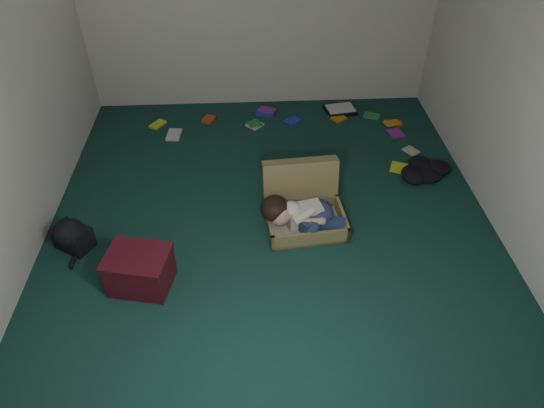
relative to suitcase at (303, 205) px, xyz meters
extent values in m
plane|color=#143A32|center=(-0.29, -0.05, -0.15)|extent=(4.50, 4.50, 0.00)
plane|color=silver|center=(-0.29, -2.30, 1.15)|extent=(4.50, 0.00, 4.50)
plane|color=silver|center=(1.71, -0.05, 1.15)|extent=(0.00, 4.50, 4.50)
cube|color=olive|center=(0.01, -0.14, -0.07)|extent=(0.72, 0.54, 0.16)
cube|color=silver|center=(0.01, -0.14, -0.11)|extent=(0.66, 0.48, 0.02)
cube|color=olive|center=(-0.01, 0.18, 0.09)|extent=(0.70, 0.26, 0.51)
cube|color=white|center=(-0.01, -0.16, 0.02)|extent=(0.32, 0.23, 0.22)
sphere|color=tan|center=(-0.22, -0.21, 0.07)|extent=(0.19, 0.19, 0.19)
ellipsoid|color=black|center=(-0.27, -0.15, 0.11)|extent=(0.25, 0.26, 0.21)
ellipsoid|color=navy|center=(0.14, -0.14, 0.02)|extent=(0.23, 0.26, 0.21)
cube|color=navy|center=(0.07, -0.25, 0.01)|extent=(0.29, 0.23, 0.14)
cube|color=navy|center=(0.22, -0.25, -0.02)|extent=(0.26, 0.17, 0.11)
sphere|color=white|center=(0.31, -0.21, -0.04)|extent=(0.11, 0.11, 0.11)
sphere|color=white|center=(0.31, -0.28, -0.05)|extent=(0.10, 0.10, 0.10)
cylinder|color=tan|center=(0.05, -0.28, 0.06)|extent=(0.18, 0.07, 0.06)
cube|color=#470E1A|center=(-1.35, -0.71, 0.00)|extent=(0.52, 0.44, 0.30)
cube|color=#470E1A|center=(-1.35, -0.71, 0.16)|extent=(0.54, 0.47, 0.02)
cube|color=black|center=(0.66, 1.90, -0.13)|extent=(0.41, 0.33, 0.05)
cube|color=white|center=(0.66, 1.90, -0.10)|extent=(0.37, 0.29, 0.01)
cube|color=#D1E929|center=(-1.53, 1.70, -0.14)|extent=(0.18, 0.14, 0.02)
cube|color=#BD4319|center=(-0.94, 1.78, -0.14)|extent=(0.23, 0.22, 0.02)
cube|color=silver|center=(-0.39, 1.63, -0.14)|extent=(0.18, 0.21, 0.02)
cube|color=#2131B8|center=(0.06, 1.70, -0.14)|extent=(0.19, 0.22, 0.02)
cube|color=gold|center=(0.60, 1.74, -0.14)|extent=(0.23, 0.21, 0.02)
cube|color=#258937|center=(1.02, 1.77, -0.14)|extent=(0.19, 0.15, 0.02)
cube|color=purple|center=(1.21, 1.36, -0.14)|extent=(0.23, 0.22, 0.02)
cube|color=beige|center=(1.29, 1.00, -0.14)|extent=(0.17, 0.20, 0.02)
cube|color=#D1E929|center=(1.08, 0.70, -0.14)|extent=(0.20, 0.22, 0.02)
cube|color=#BD4319|center=(1.24, 1.59, -0.14)|extent=(0.22, 0.20, 0.02)
cube|color=silver|center=(-1.32, 1.47, -0.14)|extent=(0.20, 0.17, 0.02)
cube|color=#2131B8|center=(-0.26, 1.90, -0.14)|extent=(0.22, 0.23, 0.02)
camera|label=1|loc=(-0.47, -3.29, 2.85)|focal=32.00mm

